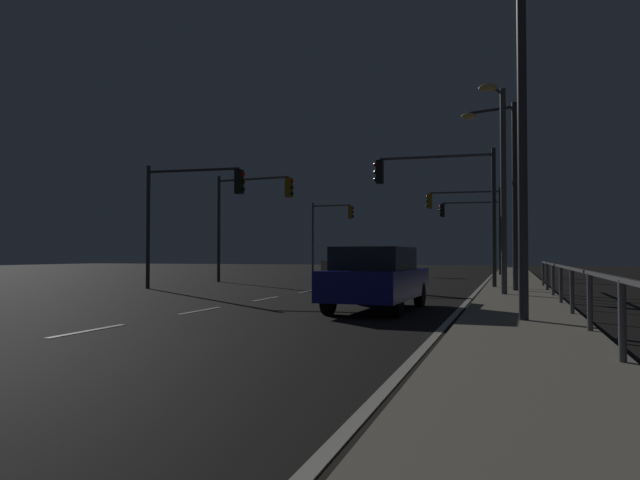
% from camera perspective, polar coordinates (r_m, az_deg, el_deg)
% --- Properties ---
extents(ground_plane, '(112.00, 112.00, 0.00)m').
position_cam_1_polar(ground_plane, '(22.45, -0.73, -4.98)').
color(ground_plane, black).
rests_on(ground_plane, ground).
extents(sidewalk_right, '(2.35, 77.00, 0.14)m').
position_cam_1_polar(sidewalk_right, '(21.24, 18.77, -4.92)').
color(sidewalk_right, '#9E937F').
rests_on(sidewalk_right, ground).
extents(lane_markings_center, '(0.14, 50.00, 0.01)m').
position_cam_1_polar(lane_markings_center, '(25.78, 1.80, -4.51)').
color(lane_markings_center, silver).
rests_on(lane_markings_center, ground).
extents(lane_edge_line, '(0.14, 53.00, 0.01)m').
position_cam_1_polar(lane_edge_line, '(26.26, 15.54, -4.40)').
color(lane_edge_line, silver).
rests_on(lane_edge_line, ground).
extents(car, '(1.96, 4.46, 1.57)m').
position_cam_1_polar(car, '(14.50, 5.57, -3.66)').
color(car, navy).
rests_on(car, ground).
extents(car_oncoming, '(1.85, 4.41, 1.57)m').
position_cam_1_polar(car_oncoming, '(39.84, 2.35, -2.26)').
color(car_oncoming, beige).
rests_on(car_oncoming, ground).
extents(traffic_light_mid_right, '(4.59, 0.63, 5.45)m').
position_cam_1_polar(traffic_light_mid_right, '(37.82, 14.23, 2.58)').
color(traffic_light_mid_right, '#2D3033').
rests_on(traffic_light_mid_right, sidewalk_right).
extents(traffic_light_near_left, '(3.28, 0.34, 5.28)m').
position_cam_1_polar(traffic_light_near_left, '(43.17, 1.01, 1.61)').
color(traffic_light_near_left, '#4C4C51').
rests_on(traffic_light_near_left, ground).
extents(traffic_light_overhead_east, '(4.79, 0.48, 5.40)m').
position_cam_1_polar(traffic_light_overhead_east, '(23.66, 11.64, 4.91)').
color(traffic_light_overhead_east, '#2D3033').
rests_on(traffic_light_overhead_east, sidewalk_right).
extents(traffic_light_far_center, '(4.32, 0.66, 5.40)m').
position_cam_1_polar(traffic_light_far_center, '(29.14, -6.85, 3.37)').
color(traffic_light_far_center, '#38383D').
rests_on(traffic_light_far_center, ground).
extents(traffic_light_near_right, '(4.55, 0.59, 5.25)m').
position_cam_1_polar(traffic_light_near_right, '(43.22, 14.92, 1.90)').
color(traffic_light_near_right, '#38383D').
rests_on(traffic_light_near_right, sidewalk_right).
extents(traffic_light_mid_left, '(4.28, 0.56, 5.02)m').
position_cam_1_polar(traffic_light_mid_left, '(23.91, -12.55, 3.83)').
color(traffic_light_mid_left, '#38383D').
rests_on(traffic_light_mid_left, ground).
extents(street_lamp_mid_block, '(0.86, 2.21, 7.08)m').
position_cam_1_polar(street_lamp_mid_block, '(11.77, 18.74, 13.69)').
color(street_lamp_mid_block, '#38383D').
rests_on(street_lamp_mid_block, sidewalk_right).
extents(street_lamp_far_end, '(0.78, 1.46, 6.51)m').
position_cam_1_polar(street_lamp_far_end, '(19.17, 17.28, 6.69)').
color(street_lamp_far_end, '#4C4C51').
rests_on(street_lamp_far_end, sidewalk_right).
extents(street_lamp_median, '(1.94, 0.77, 6.59)m').
position_cam_1_polar(street_lamp_median, '(21.63, 17.70, 5.96)').
color(street_lamp_median, '#2D3033').
rests_on(street_lamp_median, sidewalk_right).
extents(barrier_fence, '(0.09, 23.35, 0.98)m').
position_cam_1_polar(barrier_fence, '(13.39, 23.48, -3.50)').
color(barrier_fence, '#59595E').
rests_on(barrier_fence, sidewalk_right).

